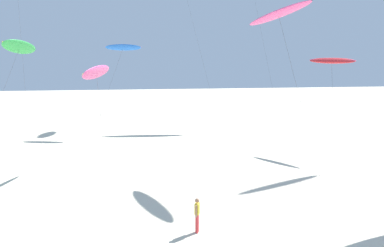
{
  "coord_description": "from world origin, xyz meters",
  "views": [
    {
      "loc": [
        -6.25,
        1.66,
        7.57
      ],
      "look_at": [
        -0.51,
        25.94,
        4.03
      ],
      "focal_mm": 35.48,
      "sensor_mm": 36.0,
      "label": 1
    }
  ],
  "objects_px": {
    "flying_kite_3": "(332,61)",
    "flying_kite_10": "(96,72)",
    "flying_kite_7": "(20,47)",
    "flying_kite_8": "(279,14)",
    "flying_kite_4": "(123,47)",
    "person_far_watcher": "(197,214)"
  },
  "relations": [
    {
      "from": "flying_kite_3",
      "to": "flying_kite_10",
      "type": "distance_m",
      "value": 21.52
    },
    {
      "from": "flying_kite_7",
      "to": "flying_kite_8",
      "type": "height_order",
      "value": "flying_kite_8"
    },
    {
      "from": "flying_kite_4",
      "to": "flying_kite_10",
      "type": "distance_m",
      "value": 17.27
    },
    {
      "from": "flying_kite_3",
      "to": "flying_kite_8",
      "type": "bearing_deg",
      "value": -144.23
    },
    {
      "from": "flying_kite_7",
      "to": "flying_kite_4",
      "type": "bearing_deg",
      "value": 43.3
    },
    {
      "from": "flying_kite_10",
      "to": "person_far_watcher",
      "type": "height_order",
      "value": "flying_kite_10"
    },
    {
      "from": "flying_kite_3",
      "to": "flying_kite_8",
      "type": "distance_m",
      "value": 10.93
    },
    {
      "from": "flying_kite_3",
      "to": "flying_kite_7",
      "type": "xyz_separation_m",
      "value": [
        -28.13,
        5.44,
        1.19
      ]
    },
    {
      "from": "flying_kite_7",
      "to": "flying_kite_8",
      "type": "relative_size",
      "value": 0.85
    },
    {
      "from": "flying_kite_4",
      "to": "flying_kite_10",
      "type": "xyz_separation_m",
      "value": [
        -2.94,
        -16.78,
        -2.81
      ]
    },
    {
      "from": "flying_kite_10",
      "to": "flying_kite_7",
      "type": "bearing_deg",
      "value": 131.45
    },
    {
      "from": "person_far_watcher",
      "to": "flying_kite_4",
      "type": "bearing_deg",
      "value": 92.98
    },
    {
      "from": "flying_kite_4",
      "to": "flying_kite_8",
      "type": "relative_size",
      "value": 0.86
    },
    {
      "from": "flying_kite_3",
      "to": "flying_kite_4",
      "type": "height_order",
      "value": "flying_kite_4"
    },
    {
      "from": "flying_kite_7",
      "to": "flying_kite_10",
      "type": "height_order",
      "value": "flying_kite_7"
    },
    {
      "from": "flying_kite_4",
      "to": "flying_kite_10",
      "type": "height_order",
      "value": "flying_kite_4"
    },
    {
      "from": "flying_kite_8",
      "to": "flying_kite_3",
      "type": "bearing_deg",
      "value": 35.77
    },
    {
      "from": "flying_kite_3",
      "to": "flying_kite_10",
      "type": "height_order",
      "value": "flying_kite_3"
    },
    {
      "from": "person_far_watcher",
      "to": "flying_kite_7",
      "type": "bearing_deg",
      "value": 118.2
    },
    {
      "from": "flying_kite_4",
      "to": "flying_kite_7",
      "type": "relative_size",
      "value": 1.02
    },
    {
      "from": "flying_kite_7",
      "to": "flying_kite_8",
      "type": "distance_m",
      "value": 22.87
    },
    {
      "from": "flying_kite_7",
      "to": "flying_kite_3",
      "type": "bearing_deg",
      "value": -10.94
    }
  ]
}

